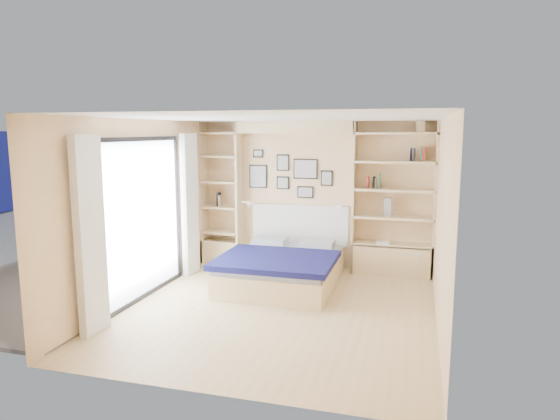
# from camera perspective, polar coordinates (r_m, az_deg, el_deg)

# --- Properties ---
(ground) EXTENTS (4.50, 4.50, 0.00)m
(ground) POSITION_cam_1_polar(r_m,az_deg,el_deg) (6.74, -0.11, -11.27)
(ground) COLOR tan
(ground) RESTS_ON ground
(room_shell) EXTENTS (4.50, 4.50, 4.50)m
(room_shell) POSITION_cam_1_polar(r_m,az_deg,el_deg) (7.99, 0.15, -0.06)
(room_shell) COLOR #E6BF88
(room_shell) RESTS_ON ground
(bed) EXTENTS (1.70, 2.22, 1.07)m
(bed) POSITION_cam_1_polar(r_m,az_deg,el_deg) (7.71, 0.29, -6.53)
(bed) COLOR beige
(bed) RESTS_ON ground
(photo_gallery) EXTENTS (1.48, 0.02, 0.82)m
(photo_gallery) POSITION_cam_1_polar(r_m,az_deg,el_deg) (8.62, 0.96, 4.13)
(photo_gallery) COLOR black
(photo_gallery) RESTS_ON ground
(reading_lamps) EXTENTS (1.92, 0.12, 0.15)m
(reading_lamps) POSITION_cam_1_polar(r_m,az_deg,el_deg) (8.43, 1.57, 0.57)
(reading_lamps) COLOR silver
(reading_lamps) RESTS_ON ground
(shelf_decor) EXTENTS (3.52, 0.23, 2.03)m
(shelf_decor) POSITION_cam_1_polar(r_m,az_deg,el_deg) (8.21, 11.07, 4.30)
(shelf_decor) COLOR #A51E1E
(shelf_decor) RESTS_ON ground
(deck) EXTENTS (3.20, 4.00, 0.05)m
(deck) POSITION_cam_1_polar(r_m,az_deg,el_deg) (8.40, -24.74, -7.99)
(deck) COLOR #6B5C4F
(deck) RESTS_ON ground
(deck_chair) EXTENTS (0.53, 0.77, 0.73)m
(deck_chair) POSITION_cam_1_polar(r_m,az_deg,el_deg) (9.23, -21.82, -4.12)
(deck_chair) COLOR tan
(deck_chair) RESTS_ON ground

